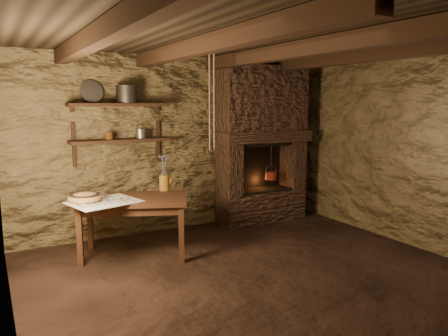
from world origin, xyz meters
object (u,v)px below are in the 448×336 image
red_pot (271,175)px  wooden_bowl (85,198)px  work_table (134,224)px  iron_stockpot (127,95)px  stoneware_jug (164,175)px

red_pot → wooden_bowl: bearing=-169.6°
work_table → iron_stockpot: 1.64m
work_table → red_pot: 2.39m
work_table → wooden_bowl: wooden_bowl is taller
stoneware_jug → iron_stockpot: bearing=123.1°
iron_stockpot → red_pot: bearing=-3.2°
work_table → iron_stockpot: bearing=98.6°
iron_stockpot → red_pot: iron_stockpot is taller
stoneware_jug → wooden_bowl: size_ratio=1.22×
wooden_bowl → iron_stockpot: 1.47m
wooden_bowl → iron_stockpot: bearing=42.7°
wooden_bowl → work_table: bearing=-1.5°
red_pot → stoneware_jug: bearing=-169.4°
stoneware_jug → red_pot: red_pot is taller
stoneware_jug → wooden_bowl: stoneware_jug is taller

